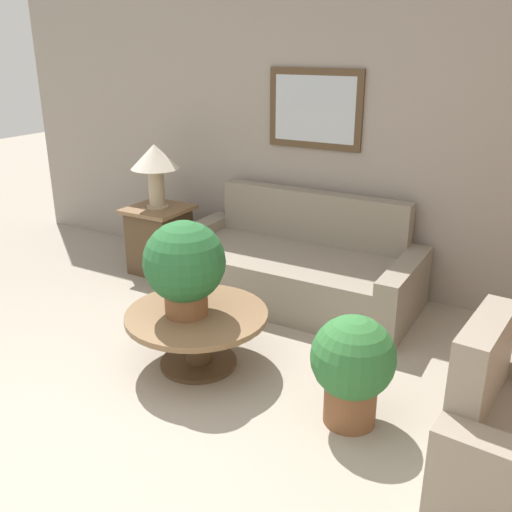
{
  "coord_description": "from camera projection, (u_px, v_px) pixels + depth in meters",
  "views": [
    {
      "loc": [
        1.94,
        -1.67,
        2.12
      ],
      "look_at": [
        -0.11,
        1.9,
        0.58
      ],
      "focal_mm": 40.0,
      "sensor_mm": 36.0,
      "label": 1
    }
  ],
  "objects": [
    {
      "name": "potted_plant_on_table",
      "position": [
        185.0,
        265.0,
        3.73
      ],
      "size": [
        0.55,
        0.55,
        0.65
      ],
      "color": "brown",
      "rests_on": "coffee_table"
    },
    {
      "name": "couch_main",
      "position": [
        294.0,
        268.0,
        4.97
      ],
      "size": [
        2.15,
        0.99,
        0.88
      ],
      "color": "gray",
      "rests_on": "ground_plane"
    },
    {
      "name": "table_lamp",
      "position": [
        155.0,
        162.0,
        5.28
      ],
      "size": [
        0.45,
        0.45,
        0.6
      ],
      "color": "tan",
      "rests_on": "side_table"
    },
    {
      "name": "side_table",
      "position": [
        160.0,
        239.0,
        5.54
      ],
      "size": [
        0.55,
        0.55,
        0.65
      ],
      "color": "#4C3823",
      "rests_on": "ground_plane"
    },
    {
      "name": "potted_plant_floor",
      "position": [
        353.0,
        365.0,
        3.27
      ],
      "size": [
        0.49,
        0.49,
        0.68
      ],
      "color": "brown",
      "rests_on": "ground_plane"
    },
    {
      "name": "wall_back",
      "position": [
        331.0,
        141.0,
        5.01
      ],
      "size": [
        7.29,
        0.09,
        2.6
      ],
      "color": "gray",
      "rests_on": "ground_plane"
    },
    {
      "name": "coffee_table",
      "position": [
        197.0,
        327.0,
        3.91
      ],
      "size": [
        0.97,
        0.97,
        0.4
      ],
      "color": "#4C3823",
      "rests_on": "ground_plane"
    },
    {
      "name": "ground_plane",
      "position": [
        96.0,
        471.0,
        3.01
      ],
      "size": [
        20.0,
        20.0,
        0.0
      ],
      "primitive_type": "plane",
      "color": "gray"
    }
  ]
}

